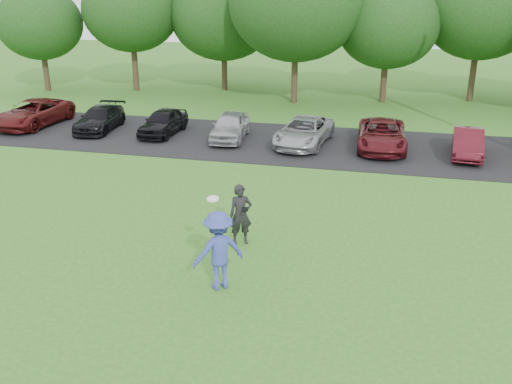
{
  "coord_description": "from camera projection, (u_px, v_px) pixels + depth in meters",
  "views": [
    {
      "loc": [
        3.4,
        -10.91,
        6.95
      ],
      "look_at": [
        0.0,
        3.5,
        1.3
      ],
      "focal_mm": 40.0,
      "sensor_mm": 36.0,
      "label": 1
    }
  ],
  "objects": [
    {
      "name": "tree_row",
      "position": [
        362.0,
        14.0,
        31.75
      ],
      "size": [
        42.39,
        9.85,
        8.64
      ],
      "color": "#38281C",
      "rests_on": "ground"
    },
    {
      "name": "ground",
      "position": [
        221.0,
        297.0,
        13.13
      ],
      "size": [
        100.0,
        100.0,
        0.0
      ],
      "primitive_type": "plane",
      "color": "#2F681D",
      "rests_on": "ground"
    },
    {
      "name": "frisbee_player",
      "position": [
        219.0,
        250.0,
        13.23
      ],
      "size": [
        1.42,
        1.33,
        2.3
      ],
      "color": "#3A46A5",
      "rests_on": "ground"
    },
    {
      "name": "parking_lot",
      "position": [
        306.0,
        144.0,
        24.94
      ],
      "size": [
        32.0,
        6.5,
        0.03
      ],
      "primitive_type": "cube",
      "color": "black",
      "rests_on": "ground"
    },
    {
      "name": "camera_bystander",
      "position": [
        241.0,
        215.0,
        15.49
      ],
      "size": [
        0.73,
        0.62,
        1.7
      ],
      "color": "black",
      "rests_on": "ground"
    },
    {
      "name": "parked_cars",
      "position": [
        278.0,
        129.0,
        25.05
      ],
      "size": [
        28.72,
        4.8,
        1.24
      ],
      "color": "#4B1010",
      "rests_on": "parking_lot"
    }
  ]
}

